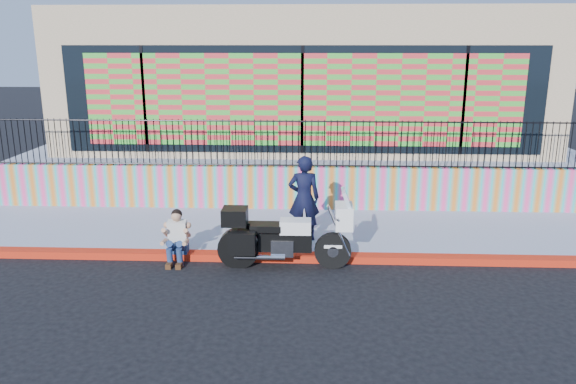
{
  "coord_description": "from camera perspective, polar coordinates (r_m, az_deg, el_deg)",
  "views": [
    {
      "loc": [
        0.28,
        -10.72,
        4.32
      ],
      "look_at": [
        -0.25,
        1.2,
        1.13
      ],
      "focal_mm": 35.0,
      "sensor_mm": 36.0,
      "label": 1
    }
  ],
  "objects": [
    {
      "name": "police_officer",
      "position": [
        12.06,
        1.63,
        -0.63
      ],
      "size": [
        0.71,
        0.5,
        1.86
      ],
      "primitive_type": "imported",
      "rotation": [
        0.0,
        0.0,
        3.22
      ],
      "color": "black",
      "rests_on": "sidewalk"
    },
    {
      "name": "red_curb",
      "position": [
        11.53,
        0.96,
        -6.63
      ],
      "size": [
        16.0,
        0.3,
        0.15
      ],
      "primitive_type": "cube",
      "color": "red",
      "rests_on": "ground"
    },
    {
      "name": "metal_fence",
      "position": [
        14.19,
        1.36,
        4.94
      ],
      "size": [
        15.8,
        0.04,
        1.2
      ],
      "primitive_type": null,
      "color": "black",
      "rests_on": "mural_wall"
    },
    {
      "name": "sidewalk",
      "position": [
        13.08,
        1.16,
        -3.97
      ],
      "size": [
        16.0,
        3.0,
        0.15
      ],
      "primitive_type": "cube",
      "color": "#898FA5",
      "rests_on": "ground"
    },
    {
      "name": "seated_man",
      "position": [
        11.52,
        -11.27,
        -4.97
      ],
      "size": [
        0.54,
        0.71,
        1.06
      ],
      "color": "navy",
      "rests_on": "ground"
    },
    {
      "name": "mural_wall",
      "position": [
        14.44,
        1.33,
        0.44
      ],
      "size": [
        16.0,
        0.2,
        1.1
      ],
      "primitive_type": "cube",
      "color": "#FF438E",
      "rests_on": "sidewalk"
    },
    {
      "name": "ground",
      "position": [
        11.56,
        0.96,
        -6.98
      ],
      "size": [
        90.0,
        90.0,
        0.0
      ],
      "primitive_type": "plane",
      "color": "black",
      "rests_on": "ground"
    },
    {
      "name": "storefront_building",
      "position": [
        18.89,
        1.7,
        11.71
      ],
      "size": [
        14.0,
        8.06,
        4.0
      ],
      "color": "tan",
      "rests_on": "elevated_platform"
    },
    {
      "name": "police_motorcycle",
      "position": [
        11.01,
        -0.53,
        -4.38
      ],
      "size": [
        2.59,
        0.86,
        1.61
      ],
      "color": "black",
      "rests_on": "ground"
    },
    {
      "name": "elevated_platform",
      "position": [
        19.43,
        1.65,
        4.0
      ],
      "size": [
        16.0,
        10.0,
        1.25
      ],
      "primitive_type": "cube",
      "color": "#898FA5",
      "rests_on": "ground"
    }
  ]
}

